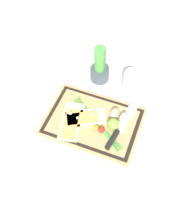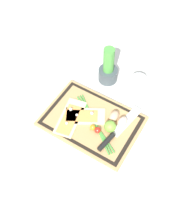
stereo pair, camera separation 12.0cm
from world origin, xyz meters
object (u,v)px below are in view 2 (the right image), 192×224
(egg_brown, at_px, (114,116))
(sauce_jar, at_px, (137,88))
(egg_pink, at_px, (122,122))
(cherry_tomato_yellow, at_px, (93,127))
(pizza_slice_far, at_px, (84,116))
(pizza_slice_near, at_px, (70,118))
(lime, at_px, (110,126))
(knife, at_px, (113,135))
(cherry_tomato_red, at_px, (98,130))
(herb_pot, at_px, (108,70))

(egg_brown, xyz_separation_m, sauce_jar, (0.02, 0.19, 0.01))
(egg_pink, distance_m, cherry_tomato_yellow, 0.13)
(pizza_slice_far, height_order, egg_pink, egg_pink)
(pizza_slice_near, relative_size, lime, 4.01)
(pizza_slice_far, distance_m, knife, 0.16)
(knife, xyz_separation_m, egg_brown, (-0.04, 0.08, 0.01))
(pizza_slice_far, bearing_deg, cherry_tomato_yellow, -26.89)
(cherry_tomato_red, relative_size, cherry_tomato_yellow, 1.11)
(pizza_slice_near, height_order, cherry_tomato_yellow, cherry_tomato_yellow)
(egg_pink, bearing_deg, knife, -94.93)
(herb_pot, bearing_deg, knife, -56.33)
(egg_brown, height_order, sauce_jar, sauce_jar)
(knife, xyz_separation_m, cherry_tomato_red, (-0.07, -0.02, 0.01))
(cherry_tomato_red, distance_m, cherry_tomato_yellow, 0.03)
(egg_brown, bearing_deg, cherry_tomato_yellow, -119.21)
(herb_pot, bearing_deg, cherry_tomato_yellow, -72.57)
(knife, height_order, sauce_jar, sauce_jar)
(egg_brown, xyz_separation_m, herb_pot, (-0.15, 0.20, 0.03))
(cherry_tomato_yellow, bearing_deg, cherry_tomato_red, -3.28)
(cherry_tomato_red, height_order, cherry_tomato_yellow, cherry_tomato_red)
(pizza_slice_near, bearing_deg, egg_pink, 23.59)
(knife, relative_size, egg_brown, 5.04)
(pizza_slice_near, xyz_separation_m, knife, (0.21, 0.02, 0.00))
(knife, relative_size, egg_pink, 5.04)
(pizza_slice_far, distance_m, egg_brown, 0.14)
(pizza_slice_near, relative_size, pizza_slice_far, 1.06)
(lime, height_order, sauce_jar, sauce_jar)
(pizza_slice_far, relative_size, cherry_tomato_yellow, 7.94)
(egg_pink, xyz_separation_m, cherry_tomato_yellow, (-0.10, -0.09, -0.01))
(pizza_slice_far, bearing_deg, lime, 1.50)
(egg_brown, height_order, herb_pot, herb_pot)
(pizza_slice_far, height_order, cherry_tomato_red, cherry_tomato_red)
(cherry_tomato_yellow, bearing_deg, knife, 9.65)
(egg_pink, xyz_separation_m, sauce_jar, (-0.03, 0.20, 0.01))
(herb_pot, distance_m, sauce_jar, 0.17)
(egg_brown, relative_size, sauce_jar, 0.50)
(pizza_slice_near, xyz_separation_m, lime, (0.18, 0.04, 0.02))
(lime, xyz_separation_m, cherry_tomato_red, (-0.04, -0.04, -0.01))
(egg_pink, height_order, cherry_tomato_yellow, egg_pink)
(lime, xyz_separation_m, cherry_tomato_yellow, (-0.07, -0.04, -0.01))
(pizza_slice_near, xyz_separation_m, cherry_tomato_red, (0.14, 0.01, 0.01))
(cherry_tomato_red, height_order, herb_pot, herb_pot)
(cherry_tomato_red, bearing_deg, egg_pink, 50.46)
(herb_pot, bearing_deg, lime, -58.44)
(egg_pink, height_order, cherry_tomato_red, egg_pink)
(pizza_slice_near, height_order, knife, pizza_slice_near)
(egg_pink, height_order, lime, lime)
(lime, height_order, cherry_tomato_yellow, lime)
(egg_pink, bearing_deg, pizza_slice_far, -161.75)
(pizza_slice_far, bearing_deg, sauce_jar, 61.21)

